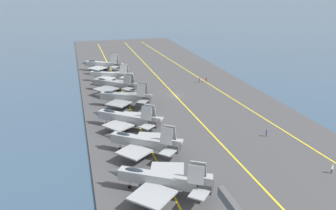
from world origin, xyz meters
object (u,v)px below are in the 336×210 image
parked_jet_seventh (102,64)px  crew_blue_vest (266,132)px  parked_jet_fourth (123,97)px  parked_jet_third (125,118)px  parked_jet_sixth (109,75)px  parked_jet_fifth (113,84)px  parked_jet_second (142,142)px  parked_jet_nearest (160,179)px  crew_red_vest (206,79)px  crew_white_vest (332,168)px  crew_purple_vest (199,80)px

parked_jet_seventh → crew_blue_vest: bearing=-157.2°
crew_blue_vest → parked_jet_fourth: bearing=44.9°
parked_jet_third → parked_jet_fourth: size_ratio=1.02×
parked_jet_sixth → parked_jet_fifth: bearing=179.7°
parked_jet_fifth → parked_jet_third: bearing=178.7°
parked_jet_second → parked_jet_sixth: size_ratio=0.95×
parked_jet_nearest → crew_red_vest: bearing=-27.0°
crew_white_vest → crew_blue_vest: 17.10m
parked_jet_fourth → crew_blue_vest: size_ratio=9.17×
parked_jet_nearest → parked_jet_sixth: parked_jet_nearest is taller
parked_jet_second → parked_jet_fifth: size_ratio=1.01×
parked_jet_seventh → parked_jet_second: bearing=-178.8°
parked_jet_fifth → parked_jet_sixth: 12.09m
parked_jet_fourth → parked_jet_fifth: parked_jet_fourth is taller
parked_jet_fourth → crew_white_vest: (-43.73, -29.81, -1.83)m
parked_jet_seventh → crew_blue_vest: parked_jet_seventh is taller
parked_jet_fourth → parked_jet_sixth: parked_jet_fourth is taller
parked_jet_second → crew_blue_vest: parked_jet_second is taller
parked_jet_second → parked_jet_fourth: (28.17, -0.49, 0.09)m
crew_blue_vest → crew_white_vest: bearing=-170.0°
parked_jet_sixth → parked_jet_second: bearing=-179.6°
parked_jet_fifth → parked_jet_second: bearing=-179.4°
parked_jet_sixth → parked_jet_nearest: bearing=-179.6°
parked_jet_second → crew_red_vest: size_ratio=9.04×
parked_jet_fifth → crew_purple_vest: (3.04, -28.41, -1.50)m
parked_jet_third → parked_jet_sixth: 40.75m
parked_jet_fifth → parked_jet_seventh: parked_jet_seventh is taller
parked_jet_fifth → parked_jet_nearest: bearing=-179.4°
parked_jet_nearest → parked_jet_sixth: size_ratio=1.04×
parked_jet_seventh → crew_white_vest: 90.84m
parked_jet_third → parked_jet_sixth: size_ratio=1.00×
parked_jet_second → parked_jet_nearest: bearing=-179.6°
parked_jet_second → parked_jet_third: bearing=4.6°
parked_jet_seventh → crew_blue_vest: (-68.26, -28.75, -1.67)m
parked_jet_second → crew_red_vest: (45.86, -30.58, -1.72)m
parked_jet_seventh → crew_purple_vest: (-24.29, -29.40, -1.59)m
parked_jet_nearest → crew_white_vest: 30.28m
parked_jet_second → parked_jet_fourth: 28.18m
parked_jet_fourth → parked_jet_seventh: 41.41m
parked_jet_nearest → parked_jet_second: bearing=0.4°
parked_jet_sixth → crew_blue_vest: size_ratio=9.38×
parked_jet_second → crew_purple_vest: (45.24, -27.98, -1.63)m
parked_jet_second → parked_jet_fourth: parked_jet_fourth is taller
parked_jet_second → parked_jet_third: parked_jet_second is taller
parked_jet_sixth → crew_red_vest: bearing=-105.2°
parked_jet_fourth → crew_red_vest: size_ratio=9.26×
parked_jet_sixth → crew_red_vest: size_ratio=9.47×
parked_jet_nearest → parked_jet_fifth: parked_jet_nearest is taller
crew_blue_vest → parked_jet_fifth: bearing=34.1°
parked_jet_fourth → crew_red_vest: 34.95m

